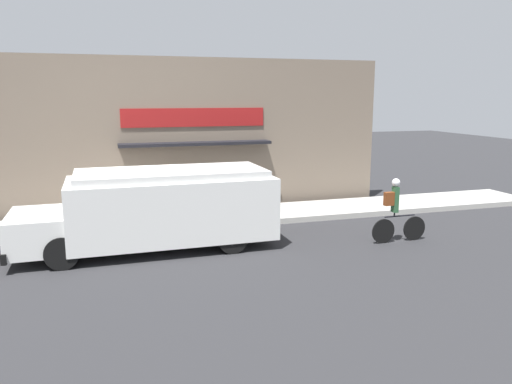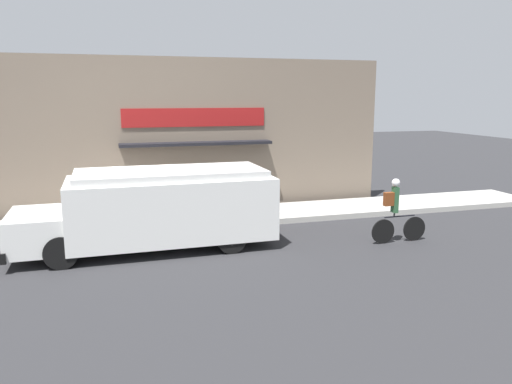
{
  "view_description": "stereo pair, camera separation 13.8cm",
  "coord_description": "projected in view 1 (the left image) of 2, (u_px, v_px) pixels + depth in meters",
  "views": [
    {
      "loc": [
        -0.86,
        -14.06,
        3.9
      ],
      "look_at": [
        3.36,
        -0.2,
        1.1
      ],
      "focal_mm": 35.0,
      "sensor_mm": 36.0,
      "label": 1
    },
    {
      "loc": [
        -0.73,
        -14.09,
        3.9
      ],
      "look_at": [
        3.36,
        -0.2,
        1.1
      ],
      "focal_mm": 35.0,
      "sensor_mm": 36.0,
      "label": 2
    }
  ],
  "objects": [
    {
      "name": "ground_plane",
      "position": [
        141.0,
        235.0,
        14.19
      ],
      "size": [
        70.0,
        70.0,
        0.0
      ],
      "primitive_type": "plane",
      "color": "#2B2B2D"
    },
    {
      "name": "sidewalk",
      "position": [
        139.0,
        223.0,
        15.21
      ],
      "size": [
        28.0,
        2.21,
        0.18
      ],
      "color": "#ADAAA3",
      "rests_on": "ground_plane"
    },
    {
      "name": "storefront",
      "position": [
        134.0,
        137.0,
        16.17
      ],
      "size": [
        17.44,
        0.8,
        5.15
      ],
      "color": "#756656",
      "rests_on": "ground_plane"
    },
    {
      "name": "school_bus",
      "position": [
        158.0,
        208.0,
        12.78
      ],
      "size": [
        6.52,
        2.7,
        2.04
      ],
      "rotation": [
        0.0,
        0.0,
        0.01
      ],
      "color": "white",
      "rests_on": "ground_plane"
    },
    {
      "name": "cyclist",
      "position": [
        396.0,
        211.0,
        13.36
      ],
      "size": [
        1.63,
        0.22,
        1.75
      ],
      "rotation": [
        0.0,
        0.0,
        0.01
      ],
      "color": "black",
      "rests_on": "ground_plane"
    },
    {
      "name": "trash_bin",
      "position": [
        175.0,
        200.0,
        16.14
      ],
      "size": [
        0.59,
        0.59,
        0.81
      ],
      "color": "#2D5138",
      "rests_on": "sidewalk"
    }
  ]
}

